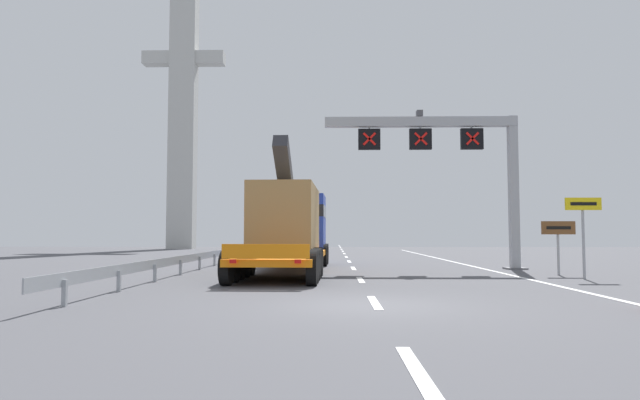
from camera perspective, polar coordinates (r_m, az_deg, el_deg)
ground at (r=12.87m, az=5.01°, el=-10.75°), size 112.00×112.00×0.00m
lane_markings at (r=42.32m, az=2.61°, el=-5.70°), size 0.20×73.68×0.01m
edge_line_right at (r=25.77m, az=17.20°, el=-6.96°), size 0.20×63.00×0.01m
overhead_lane_gantry at (r=26.61m, az=13.28°, el=5.11°), size 9.19×0.90×7.40m
heavy_haul_truck_orange at (r=24.88m, az=-2.88°, el=-2.66°), size 3.32×14.12×5.30m
exit_sign_yellow at (r=22.05m, az=25.48°, el=-1.80°), size 1.29×0.15×2.93m
tourist_info_sign_brown at (r=23.79m, az=23.33°, el=-3.29°), size 1.32×0.15×2.12m
guardrail_left at (r=27.25m, az=-11.61°, el=-5.67°), size 0.13×31.62×0.76m
bridge_pylon_distant at (r=64.09m, az=-13.87°, el=10.81°), size 9.00×2.00×33.93m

